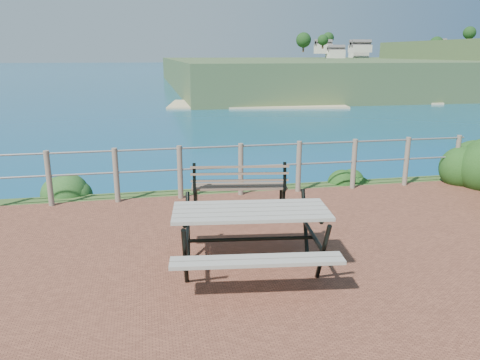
% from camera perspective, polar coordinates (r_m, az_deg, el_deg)
% --- Properties ---
extents(ground, '(10.00, 7.00, 0.12)m').
position_cam_1_polar(ground, '(6.00, 6.55, -11.15)').
color(ground, brown).
rests_on(ground, ground).
extents(ocean, '(1200.00, 1200.00, 0.00)m').
position_cam_1_polar(ocean, '(205.13, -11.14, 14.18)').
color(ocean, '#136C74').
rests_on(ocean, ground).
extents(safety_railing, '(9.40, 0.10, 1.00)m').
position_cam_1_polar(safety_railing, '(8.87, 0.10, 1.65)').
color(safety_railing, '#6B5B4C').
rests_on(safety_railing, ground).
extents(picnic_table, '(1.97, 1.63, 0.80)m').
position_cam_1_polar(picnic_table, '(5.80, 1.31, -6.49)').
color(picnic_table, gray).
rests_on(picnic_table, ground).
extents(park_bench, '(1.65, 0.63, 0.91)m').
position_cam_1_polar(park_bench, '(7.91, -0.11, 0.17)').
color(park_bench, brown).
rests_on(park_bench, ground).
extents(shrub_right_edge, '(1.20, 1.20, 1.70)m').
position_cam_1_polar(shrub_right_edge, '(11.00, 26.09, -0.33)').
color(shrub_right_edge, '#163A12').
rests_on(shrub_right_edge, ground).
extents(shrub_lip_west, '(0.85, 0.85, 0.63)m').
position_cam_1_polar(shrub_lip_west, '(9.77, -20.16, -1.51)').
color(shrub_lip_west, '#1F481B').
rests_on(shrub_lip_west, ground).
extents(shrub_lip_east, '(0.69, 0.69, 0.40)m').
position_cam_1_polar(shrub_lip_east, '(10.38, 13.14, -0.01)').
color(shrub_lip_east, '#163A12').
rests_on(shrub_lip_east, ground).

